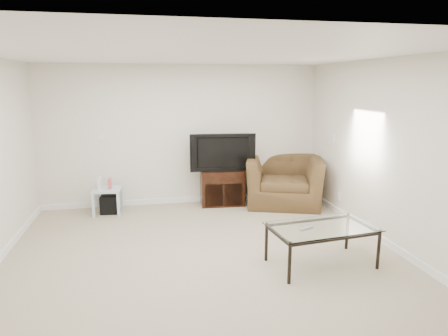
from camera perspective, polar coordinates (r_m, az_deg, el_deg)
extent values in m
plane|color=tan|center=(5.17, -2.86, -12.79)|extent=(5.00, 5.00, 0.00)
plane|color=white|center=(4.71, -3.19, 16.03)|extent=(5.00, 5.00, 0.00)
cube|color=silver|center=(7.24, -5.95, 4.65)|extent=(5.00, 0.02, 2.50)
cube|color=silver|center=(5.71, 22.67, 1.81)|extent=(0.02, 5.00, 2.50)
cube|color=white|center=(7.23, -17.08, 4.17)|extent=(0.12, 0.02, 0.12)
cube|color=white|center=(7.07, 15.38, 4.10)|extent=(0.02, 0.09, 0.13)
cube|color=white|center=(6.99, 16.05, -3.97)|extent=(0.02, 0.08, 0.12)
cube|color=black|center=(7.20, -0.27, -1.10)|extent=(0.46, 0.34, 0.06)
imported|color=black|center=(7.13, -0.29, 2.37)|extent=(1.09, 0.30, 0.67)
cube|color=black|center=(7.11, -15.99, -4.95)|extent=(0.32, 0.32, 0.30)
cube|color=white|center=(7.00, -17.31, -2.08)|extent=(0.07, 0.15, 0.20)
cube|color=#CC4C4C|center=(6.97, -15.99, -2.16)|extent=(0.05, 0.13, 0.17)
imported|color=#4F3C1C|center=(7.31, 8.60, -0.69)|extent=(1.53, 1.24, 1.16)
cube|color=#B2B2B7|center=(4.82, 11.66, -8.42)|extent=(0.20, 0.13, 0.02)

